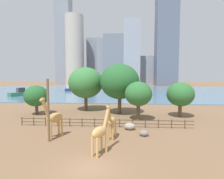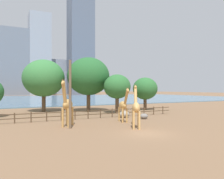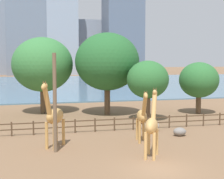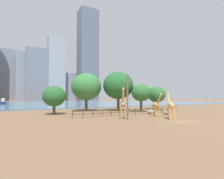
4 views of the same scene
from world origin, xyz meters
The scene contains 17 objects.
ground_plane centered at (0.00, 80.00, 0.00)m, with size 400.00×400.00×0.00m, color brown.
harbor_water centered at (0.00, 77.00, 0.10)m, with size 180.00×86.00×0.20m, color slate.
giraffe_tall centered at (1.37, 7.06, 2.13)m, with size 1.14×3.20×4.46m.
giraffe_companion centered at (-5.84, 7.07, 2.48)m, with size 2.23×3.08×5.34m.
giraffe_young centered at (0.60, 2.84, 2.24)m, with size 1.99×2.93×4.81m.
utility_pole centered at (-5.88, 5.72, 3.66)m, with size 0.28×0.28×7.33m, color brown.
boulder_near_fence centered at (3.70, 10.97, 0.49)m, with size 1.58×1.30×0.97m, color gray.
boulder_by_pole centered at (5.43, 8.39, 0.38)m, with size 1.18×1.00×0.75m, color gray.
enclosure_fence centered at (-0.29, 12.00, 0.76)m, with size 26.12×0.14×1.30m.
tree_left_large centered at (13.32, 19.49, 4.27)m, with size 4.97×4.97×6.53m.
tree_center_broad centered at (5.31, 16.36, 4.60)m, with size 4.67×4.67×6.74m.
tree_right_tall centered at (1.94, 21.58, 6.57)m, with size 7.90×7.90×10.15m.
tree_right_small centered at (-5.71, 24.71, 6.21)m, with size 7.65×7.65×9.67m.
skyline_tower_needle centered at (9.00, 140.02, 27.70)m, with size 13.86×15.04×55.39m, color #939EAD.
skyline_block_central centered at (23.80, 155.59, 13.31)m, with size 16.13×14.15×26.62m, color #939EAD.
skyline_tower_short centered at (-6.15, 139.84, 21.64)m, with size 17.86×13.83×43.27m, color slate.
skyline_tower_far centered at (-15.94, 147.95, 20.14)m, with size 11.30×14.87×40.28m, color gray.
Camera 3 is at (-8.05, -19.46, 6.82)m, focal length 55.00 mm.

